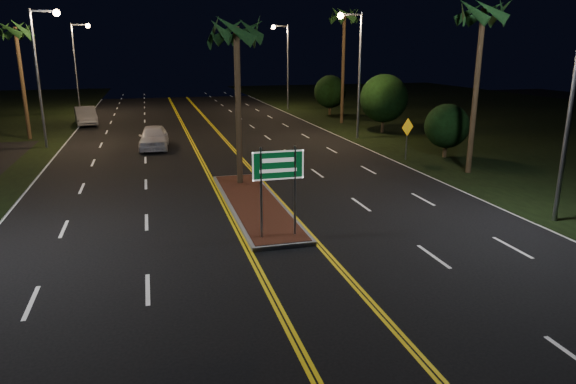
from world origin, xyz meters
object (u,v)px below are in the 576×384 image
object	(u,v)px
car_near	(154,135)
car_far	(85,114)
streetlight_left_far	(78,58)
streetlight_left_mid	(42,62)
palm_left_far	(15,31)
warning_sign	(407,133)
streetlight_right_mid	(355,61)
shrub_far	(330,92)
median_island	(255,204)
shrub_mid	(384,98)
palm_median	(236,31)
palm_right_far	(345,17)
palm_right_near	(483,14)
streetlight_right_near	(567,73)
streetlight_right_far	(284,57)
shrub_near	(447,126)
highway_sign	(278,174)

from	to	relation	value
car_near	car_far	bearing A→B (deg)	116.85
streetlight_left_far	streetlight_left_mid	bearing A→B (deg)	-90.00
palm_left_far	warning_sign	bearing A→B (deg)	-30.80
car_near	warning_sign	size ratio (longest dim) A/B	2.16
streetlight_left_mid	car_near	distance (m)	8.54
streetlight_right_mid	shrub_far	world-z (taller)	streetlight_right_mid
median_island	streetlight_left_mid	size ratio (longest dim) A/B	1.14
shrub_far	streetlight_left_mid	bearing A→B (deg)	-153.82
shrub_mid	warning_sign	world-z (taller)	shrub_mid
palm_median	car_near	xyz separation A→B (m)	(-3.89, 11.21, -6.37)
palm_right_far	shrub_mid	size ratio (longest dim) A/B	2.23
streetlight_right_mid	streetlight_left_far	bearing A→B (deg)	133.97
palm_median	streetlight_left_mid	bearing A→B (deg)	128.17
streetlight_right_mid	palm_right_near	distance (m)	12.41
palm_median	car_far	world-z (taller)	palm_median
streetlight_left_mid	shrub_far	distance (m)	27.40
streetlight_left_mid	streetlight_right_near	distance (m)	30.57
streetlight_right_mid	shrub_mid	size ratio (longest dim) A/B	1.95
streetlight_right_near	car_near	distance (m)	24.93
median_island	streetlight_right_near	distance (m)	12.99
median_island	streetlight_right_far	size ratio (longest dim) A/B	1.14
palm_right_near	warning_sign	world-z (taller)	palm_right_near
shrub_near	car_near	world-z (taller)	shrub_near
streetlight_left_far	warning_sign	bearing A→B (deg)	-54.54
palm_right_near	shrub_mid	xyz separation A→B (m)	(1.50, 14.00, -5.49)
palm_right_near	car_far	size ratio (longest dim) A/B	1.68
highway_sign	streetlight_left_mid	distance (m)	23.93
median_island	warning_sign	world-z (taller)	warning_sign
median_island	shrub_near	size ratio (longest dim) A/B	3.11
streetlight_right_near	palm_right_far	xyz separation A→B (m)	(2.19, 28.00, 3.49)
palm_right_near	car_near	world-z (taller)	palm_right_near
median_island	streetlight_left_mid	xyz separation A→B (m)	(-10.61, 17.00, 5.57)
streetlight_left_far	palm_right_far	distance (m)	27.50
streetlight_left_mid	palm_left_far	size ratio (longest dim) A/B	1.02
streetlight_right_mid	shrub_near	xyz separation A→B (m)	(2.89, -8.00, -3.71)
highway_sign	streetlight_right_mid	distance (m)	22.18
shrub_far	car_far	world-z (taller)	shrub_far
palm_right_near	shrub_far	world-z (taller)	palm_right_near
highway_sign	palm_left_far	distance (m)	28.77
palm_right_far	car_far	size ratio (longest dim) A/B	1.86
car_far	highway_sign	bearing A→B (deg)	-83.18
palm_right_far	car_far	xyz separation A→B (m)	(-22.30, 4.91, -8.22)
streetlight_right_near	palm_right_near	xyz separation A→B (m)	(1.89, 8.00, 2.56)
shrub_far	streetlight_right_near	bearing A→B (deg)	-95.35
streetlight_right_far	palm_left_far	world-z (taller)	streetlight_right_far
streetlight_left_far	shrub_far	size ratio (longest dim) A/B	2.27
median_island	shrub_mid	distance (m)	22.18
streetlight_left_mid	shrub_far	bearing A→B (deg)	26.18
palm_right_near	car_near	xyz separation A→B (m)	(-16.39, 11.71, -7.31)
shrub_near	car_near	xyz separation A→B (m)	(-17.39, 7.71, -1.04)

